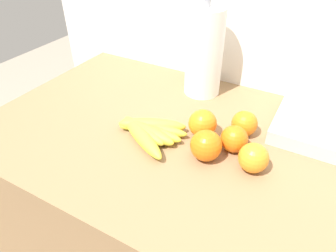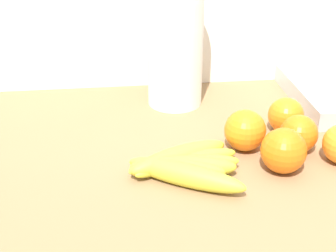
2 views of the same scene
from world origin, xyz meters
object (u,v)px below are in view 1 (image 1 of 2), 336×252
object	(u,v)px
banana_bunch	(148,130)
orange_right	(206,145)
orange_back_left	(244,124)
orange_back_right	(234,139)
orange_center	(253,158)
orange_far_right	(203,123)
paper_towel_roll	(204,53)

from	to	relation	value
banana_bunch	orange_right	distance (m)	0.18
banana_bunch	orange_back_left	xyz separation A→B (m)	(0.24, 0.14, 0.02)
banana_bunch	orange_back_right	bearing A→B (deg)	14.47
orange_center	orange_back_left	bearing A→B (deg)	116.08
orange_center	orange_back_left	size ratio (longest dim) A/B	1.02
orange_back_right	orange_back_left	world-z (taller)	same
orange_back_right	orange_far_right	distance (m)	0.10
orange_right	orange_center	bearing A→B (deg)	7.98
orange_center	orange_back_left	world-z (taller)	orange_center
orange_far_right	paper_towel_roll	world-z (taller)	paper_towel_roll
orange_back_right	paper_towel_roll	distance (m)	0.35
orange_back_left	paper_towel_roll	xyz separation A→B (m)	(-0.21, 0.17, 0.11)
orange_right	paper_towel_roll	xyz separation A→B (m)	(-0.15, 0.32, 0.11)
orange_back_left	orange_back_right	bearing A→B (deg)	-91.35
orange_far_right	paper_towel_roll	size ratio (longest dim) A/B	0.25
orange_center	paper_towel_roll	bearing A→B (deg)	131.91
banana_bunch	orange_back_left	bearing A→B (deg)	31.00
banana_bunch	orange_far_right	distance (m)	0.16
orange_back_right	orange_far_right	world-z (taller)	orange_far_right
orange_back_right	paper_towel_roll	bearing A→B (deg)	129.14
orange_far_right	orange_back_left	distance (m)	0.12
paper_towel_roll	banana_bunch	bearing A→B (deg)	-95.13
orange_far_right	orange_center	size ratio (longest dim) A/B	1.07
orange_back_right	orange_back_left	size ratio (longest dim) A/B	0.99
banana_bunch	orange_far_right	world-z (taller)	orange_far_right
banana_bunch	orange_center	world-z (taller)	orange_center
orange_far_right	orange_back_left	xyz separation A→B (m)	(0.10, 0.06, -0.00)
orange_right	banana_bunch	bearing A→B (deg)	177.89
banana_bunch	orange_right	xyz separation A→B (m)	(0.18, -0.01, 0.02)
banana_bunch	orange_far_right	bearing A→B (deg)	30.74
orange_right	orange_back_left	bearing A→B (deg)	69.89
banana_bunch	orange_far_right	size ratio (longest dim) A/B	2.63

